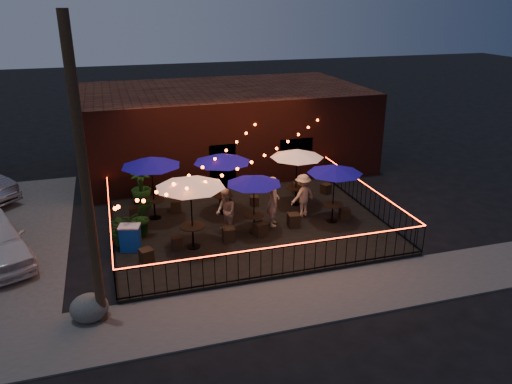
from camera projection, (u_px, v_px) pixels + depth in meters
ground at (263, 251)px, 17.35m from camera, size 110.00×110.00×0.00m
patio at (248, 225)px, 19.11m from camera, size 10.00×8.00×0.15m
sidewalk at (297, 300)px, 14.44m from camera, size 18.00×2.50×0.05m
brick_building at (224, 127)px, 25.82m from camera, size 14.00×8.00×4.00m
utility_pole at (85, 183)px, 12.13m from camera, size 0.26×0.26×8.00m
fence_front at (283, 261)px, 15.32m from camera, size 10.00×0.04×1.04m
fence_left at (111, 228)px, 17.55m from camera, size 0.04×8.00×1.04m
fence_right at (366, 197)px, 20.24m from camera, size 0.04×8.00×1.04m
festoon_lights at (222, 170)px, 17.68m from camera, size 10.02×8.72×1.32m
cafe_table_0 at (190, 183)px, 16.43m from camera, size 3.09×3.09×2.59m
cafe_table_1 at (151, 162)px, 18.74m from camera, size 2.74×2.74×2.51m
cafe_table_2 at (254, 180)px, 17.67m from camera, size 2.27×2.27×2.22m
cafe_table_3 at (222, 159)px, 19.27m from camera, size 2.28×2.28×2.48m
cafe_table_4 at (335, 170)px, 18.53m from camera, size 2.71×2.71×2.30m
cafe_table_5 at (297, 154)px, 20.10m from camera, size 2.76×2.76×2.40m
bistro_chair_0 at (146, 256)px, 16.19m from camera, size 0.50×0.50×0.47m
bistro_chair_1 at (177, 242)px, 17.13m from camera, size 0.38×0.38×0.44m
bistro_chair_2 at (135, 213)px, 19.47m from camera, size 0.42×0.42×0.47m
bistro_chair_3 at (176, 206)px, 20.09m from camera, size 0.46×0.46×0.48m
bistro_chair_4 at (229, 234)px, 17.64m from camera, size 0.45×0.45×0.50m
bistro_chair_5 at (260, 229)px, 18.06m from camera, size 0.50×0.50×0.49m
bistro_chair_6 at (224, 200)px, 20.72m from camera, size 0.47×0.47×0.47m
bistro_chair_7 at (254, 201)px, 20.72m from camera, size 0.38×0.38×0.40m
bistro_chair_8 at (294, 220)px, 18.75m from camera, size 0.46×0.46×0.51m
bistro_chair_9 at (344, 214)px, 19.42m from camera, size 0.43×0.43×0.44m
bistro_chair_10 at (298, 188)px, 21.94m from camera, size 0.46×0.46×0.49m
bistro_chair_11 at (326, 189)px, 21.99m from camera, size 0.48×0.48×0.43m
patron_a at (273, 201)px, 18.66m from camera, size 0.63×0.80×1.93m
patron_b at (226, 212)px, 18.00m from camera, size 0.77×0.92×1.71m
patron_c at (303, 195)px, 19.49m from camera, size 1.26×0.99×1.72m
potted_shrub_a at (123, 228)px, 17.25m from camera, size 1.34×1.25×1.23m
potted_shrub_b at (142, 217)px, 17.86m from camera, size 0.82×0.67×1.47m
potted_shrub_c at (141, 186)px, 20.82m from camera, size 0.87×0.87×1.49m
cooler at (130, 238)px, 16.92m from camera, size 0.80×0.66×0.92m
boulder at (89, 308)px, 13.48m from camera, size 1.00×0.87×0.75m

